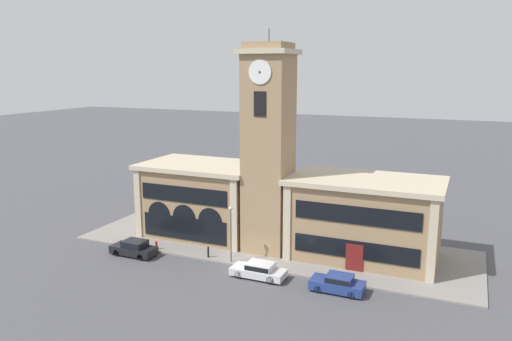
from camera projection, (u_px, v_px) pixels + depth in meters
ground_plane at (247, 268)px, 44.25m from camera, size 300.00×300.00×0.00m
sidewalk_kerb at (273, 245)px, 49.81m from camera, size 39.00×12.41×0.15m
clock_tower at (268, 150)px, 46.71m from camera, size 4.75×4.75×20.88m
town_hall_left_wing at (203, 199)px, 52.64m from camera, size 12.42×8.20×7.70m
town_hall_right_wing at (364, 218)px, 45.95m from camera, size 13.88×8.20×7.59m
parked_car_near at (134, 248)px, 47.08m from camera, size 4.41×1.83×1.50m
parked_car_mid at (259, 270)px, 42.04m from camera, size 4.69×1.90×1.33m
parked_car_far at (338, 283)px, 39.37m from camera, size 4.25×1.89×1.41m
street_lamp at (231, 225)px, 44.61m from camera, size 0.36×0.36×5.20m
bollard at (208, 252)px, 46.26m from camera, size 0.18×0.18×1.06m
fire_hydrant at (156, 245)px, 48.31m from camera, size 0.22×0.22×0.87m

